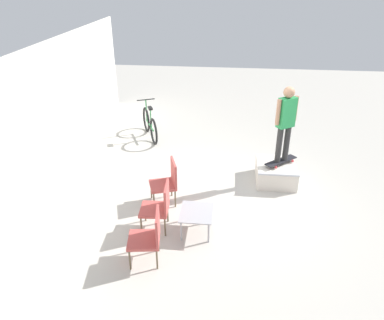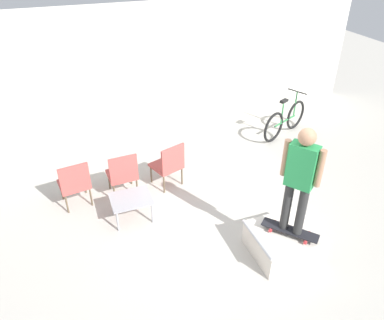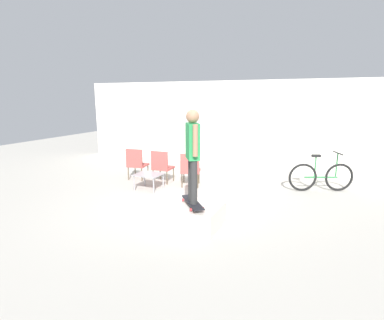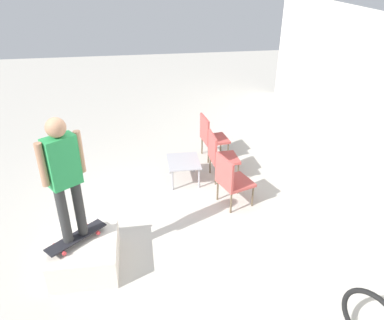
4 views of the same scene
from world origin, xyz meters
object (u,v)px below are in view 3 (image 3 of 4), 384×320
Objects in this scene: coffee_table at (149,176)px; patio_chair_right at (190,168)px; skateboard_on_ramp at (193,202)px; patio_chair_left at (136,163)px; patio_chair_center at (162,165)px; bicycle at (321,176)px; skate_ramp_box at (194,216)px; person_skater at (193,149)px.

coffee_table is 1.16m from patio_chair_right.
skateboard_on_ramp reaches higher than coffee_table.
patio_chair_center is (0.87, -0.00, 0.00)m from patio_chair_left.
skateboard_on_ramp is at bearing -146.35° from bicycle.
person_skater is (0.01, -0.08, 1.32)m from skate_ramp_box.
patio_chair_center is at bearing 89.54° from coffee_table.
skate_ramp_box reaches higher than coffee_table.
patio_chair_center is at bearing 179.61° from skateboard_on_ramp.
coffee_table is 4.58m from bicycle.
skate_ramp_box is 1.08× the size of patio_chair_right.
skateboard_on_ramp reaches higher than skate_ramp_box.
skate_ramp_box is at bearing 97.22° from patio_chair_right.
skateboard_on_ramp is 3.18m from patio_chair_center.
skate_ramp_box is 1.32m from person_skater.
skate_ramp_box is 1.32× the size of skateboard_on_ramp.
skateboard_on_ramp is at bearing 127.29° from patio_chair_center.
skate_ramp_box is 1.46× the size of coffee_table.
skateboard_on_ramp is 0.82× the size of patio_chair_left.
skateboard_on_ramp is at bearing -125.26° from person_skater.
bicycle reaches higher than patio_chair_right.
patio_chair_left reaches higher than skate_ramp_box.
patio_chair_right is at bearing 170.33° from person_skater.
bicycle is (2.15, 3.49, -0.12)m from skateboard_on_ramp.
person_skater reaches higher than skateboard_on_ramp.
patio_chair_left is 1.00× the size of patio_chair_center.
bicycle is at bearing -175.97° from patio_chair_left.
skateboard_on_ramp is 0.82× the size of patio_chair_right.
patio_chair_left is (-2.94, 2.42, -1.02)m from person_skater.
patio_chair_left is at bearing 167.24° from bicycle.
patio_chair_right is (0.91, 0.01, 0.00)m from patio_chair_center.
patio_chair_left is at bearing -18.76° from patio_chair_right.
skate_ramp_box is at bearing 133.50° from patio_chair_left.
skate_ramp_box is at bearing 128.11° from patio_chair_center.
person_skater is at bearing 96.68° from patio_chair_right.
patio_chair_center is at bearing -174.73° from person_skater.
patio_chair_center is 4.35m from bicycle.
person_skater is 1.80× the size of patio_chair_center.
patio_chair_right is at bearing 164.67° from skateboard_on_ramp.
patio_chair_center is at bearing 172.04° from patio_chair_left.
skateboard_on_ramp is at bearing -39.79° from coffee_table.
patio_chair_center is at bearing -18.58° from patio_chair_right.
patio_chair_center is 0.60× the size of bicycle.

